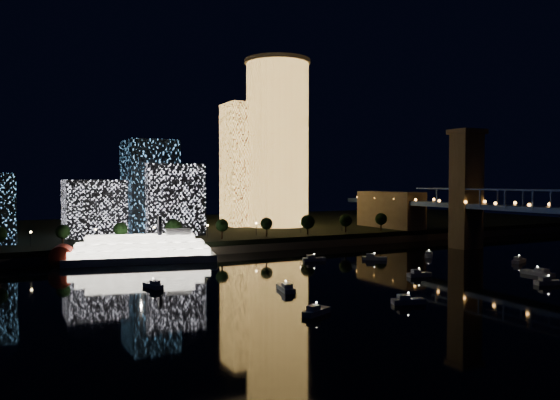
% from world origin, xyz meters
% --- Properties ---
extents(ground, '(520.00, 520.00, 0.00)m').
position_xyz_m(ground, '(0.00, 0.00, 0.00)').
color(ground, black).
rests_on(ground, ground).
extents(far_bank, '(420.00, 160.00, 5.00)m').
position_xyz_m(far_bank, '(0.00, 160.00, 2.50)').
color(far_bank, black).
rests_on(far_bank, ground).
extents(seawall, '(420.00, 6.00, 3.00)m').
position_xyz_m(seawall, '(0.00, 82.00, 1.50)').
color(seawall, '#6B5E4C').
rests_on(seawall, ground).
extents(tower_cylindrical, '(34.00, 34.00, 85.69)m').
position_xyz_m(tower_cylindrical, '(19.01, 134.49, 47.97)').
color(tower_cylindrical, '#FFB751').
rests_on(tower_cylindrical, far_bank).
extents(tower_rectangular, '(19.97, 19.97, 63.55)m').
position_xyz_m(tower_rectangular, '(4.63, 144.78, 36.77)').
color(tower_rectangular, '#FFB751').
rests_on(tower_rectangular, far_bank).
extents(midrise_blocks, '(92.54, 34.71, 41.17)m').
position_xyz_m(midrise_blocks, '(-63.65, 120.01, 21.24)').
color(midrise_blocks, white).
rests_on(midrise_blocks, far_bank).
extents(riverboat, '(56.05, 22.26, 16.56)m').
position_xyz_m(riverboat, '(-68.77, 72.31, 4.25)').
color(riverboat, silver).
rests_on(riverboat, ground).
extents(motorboats, '(130.35, 72.45, 2.78)m').
position_xyz_m(motorboats, '(-2.11, 10.08, 0.81)').
color(motorboats, silver).
rests_on(motorboats, ground).
extents(esplanade_trees, '(165.39, 6.36, 8.68)m').
position_xyz_m(esplanade_trees, '(-24.34, 88.00, 10.46)').
color(esplanade_trees, black).
rests_on(esplanade_trees, far_bank).
extents(street_lamps, '(132.70, 0.70, 5.65)m').
position_xyz_m(street_lamps, '(-34.00, 94.00, 9.02)').
color(street_lamps, black).
rests_on(street_lamps, far_bank).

